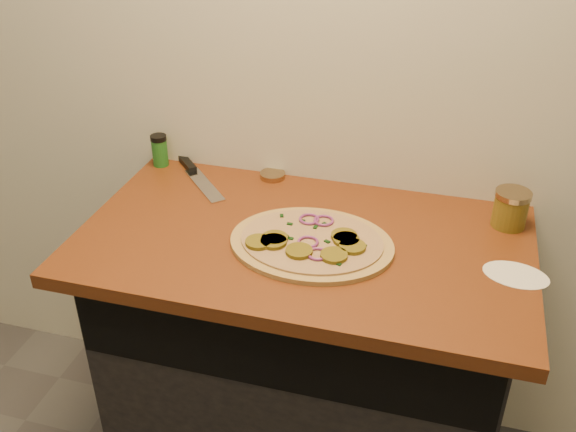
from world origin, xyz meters
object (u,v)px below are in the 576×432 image
(pizza, at_px, (311,243))
(spice_shaker, at_px, (160,150))
(chefs_knife, at_px, (195,173))
(salsa_jar, at_px, (511,209))

(pizza, height_order, spice_shaker, spice_shaker)
(chefs_knife, height_order, spice_shaker, spice_shaker)
(pizza, xyz_separation_m, spice_shaker, (-0.58, 0.33, 0.04))
(pizza, xyz_separation_m, salsa_jar, (0.49, 0.24, 0.04))
(salsa_jar, bearing_deg, chefs_knife, 176.97)
(salsa_jar, bearing_deg, pizza, -153.60)
(pizza, height_order, salsa_jar, salsa_jar)
(pizza, bearing_deg, spice_shaker, 150.48)
(chefs_knife, xyz_separation_m, salsa_jar, (0.94, -0.05, 0.05))
(pizza, bearing_deg, salsa_jar, 26.40)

